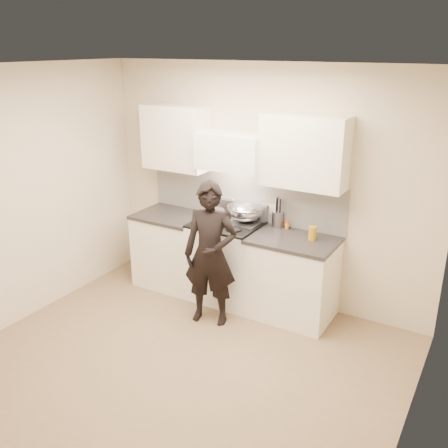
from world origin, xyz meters
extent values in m
plane|color=#7C6547|center=(0.00, 0.00, 0.00)|extent=(4.00, 4.00, 0.00)
cube|color=beige|center=(0.00, 1.75, 1.35)|extent=(4.00, 0.04, 2.70)
cube|color=beige|center=(-2.00, 0.00, 1.35)|extent=(0.04, 3.50, 2.70)
cube|color=beige|center=(2.00, 0.00, 1.35)|extent=(0.04, 3.50, 2.70)
cube|color=white|center=(0.00, 0.00, 2.69)|extent=(4.00, 3.50, 0.02)
cube|color=white|center=(-0.25, 1.74, 1.19)|extent=(2.50, 0.02, 0.53)
cube|color=#8F8DA0|center=(-0.30, 1.70, 1.03)|extent=(0.76, 0.08, 0.20)
cube|color=white|center=(-0.30, 1.55, 1.75)|extent=(0.76, 0.40, 0.40)
cylinder|color=silver|center=(-0.30, 1.37, 1.57)|extent=(0.66, 0.02, 0.02)
cube|color=white|center=(0.53, 1.58, 1.83)|extent=(0.90, 0.33, 0.75)
cube|color=white|center=(-1.08, 1.58, 1.83)|extent=(0.80, 0.33, 0.75)
cube|color=beige|center=(0.13, 1.73, 1.10)|extent=(0.08, 0.01, 0.12)
cube|color=white|center=(-0.30, 1.43, 0.46)|extent=(0.76, 0.65, 0.92)
cube|color=black|center=(-0.30, 1.43, 0.93)|extent=(0.76, 0.65, 0.02)
cube|color=silver|center=(-0.14, 1.54, 0.95)|extent=(0.36, 0.34, 0.01)
cylinder|color=silver|center=(-0.30, 1.13, 0.78)|extent=(0.62, 0.02, 0.02)
cylinder|color=black|center=(-0.48, 1.28, 0.95)|extent=(0.18, 0.18, 0.01)
cylinder|color=black|center=(-0.12, 1.28, 0.95)|extent=(0.18, 0.18, 0.01)
cylinder|color=black|center=(-0.48, 1.57, 0.95)|extent=(0.18, 0.18, 0.01)
cylinder|color=black|center=(-0.12, 1.57, 0.95)|extent=(0.18, 0.18, 0.01)
cube|color=white|center=(0.53, 1.43, 0.44)|extent=(0.90, 0.65, 0.88)
cube|color=black|center=(0.53, 1.43, 0.90)|extent=(0.92, 0.67, 0.04)
cube|color=white|center=(-1.08, 1.43, 0.44)|extent=(0.80, 0.65, 0.88)
cube|color=black|center=(-1.08, 1.43, 0.90)|extent=(0.82, 0.67, 0.04)
ellipsoid|color=silver|center=(-0.13, 1.57, 1.07)|extent=(0.40, 0.40, 0.22)
torus|color=silver|center=(-0.13, 1.57, 1.12)|extent=(0.42, 0.42, 0.02)
ellipsoid|color=beige|center=(-0.13, 1.57, 1.06)|extent=(0.23, 0.23, 0.10)
cylinder|color=silver|center=(-0.19, 1.41, 1.19)|extent=(0.14, 0.28, 0.22)
cylinder|color=silver|center=(-0.41, 1.33, 1.04)|extent=(0.28, 0.28, 0.16)
cube|color=silver|center=(-0.54, 1.36, 1.10)|extent=(0.05, 0.04, 0.01)
cube|color=silver|center=(-0.27, 1.30, 1.10)|extent=(0.05, 0.04, 0.01)
cylinder|color=#8F8DA0|center=(0.23, 1.67, 1.01)|extent=(0.13, 0.13, 0.18)
cylinder|color=black|center=(0.25, 1.66, 1.10)|extent=(0.01, 0.01, 0.31)
cylinder|color=silver|center=(0.25, 1.69, 1.10)|extent=(0.01, 0.01, 0.31)
cylinder|color=#8F8DA0|center=(0.23, 1.70, 1.10)|extent=(0.01, 0.01, 0.31)
cylinder|color=black|center=(0.21, 1.69, 1.10)|extent=(0.01, 0.01, 0.31)
cylinder|color=#8F8DA0|center=(0.20, 1.68, 1.10)|extent=(0.01, 0.01, 0.31)
cylinder|color=silver|center=(0.20, 1.65, 1.10)|extent=(0.01, 0.01, 0.31)
cylinder|color=black|center=(0.22, 1.64, 1.10)|extent=(0.01, 0.01, 0.31)
cylinder|color=#8F8DA0|center=(0.24, 1.65, 1.10)|extent=(0.01, 0.01, 0.31)
cylinder|color=orange|center=(0.35, 1.66, 0.96)|extent=(0.04, 0.04, 0.07)
cylinder|color=red|center=(0.35, 1.66, 1.00)|extent=(0.04, 0.04, 0.02)
cylinder|color=#A47A12|center=(0.71, 1.49, 0.99)|extent=(0.08, 0.08, 0.15)
imported|color=black|center=(-0.18, 0.89, 0.78)|extent=(0.65, 0.51, 1.57)
camera|label=1|loc=(2.37, -3.21, 2.88)|focal=40.00mm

